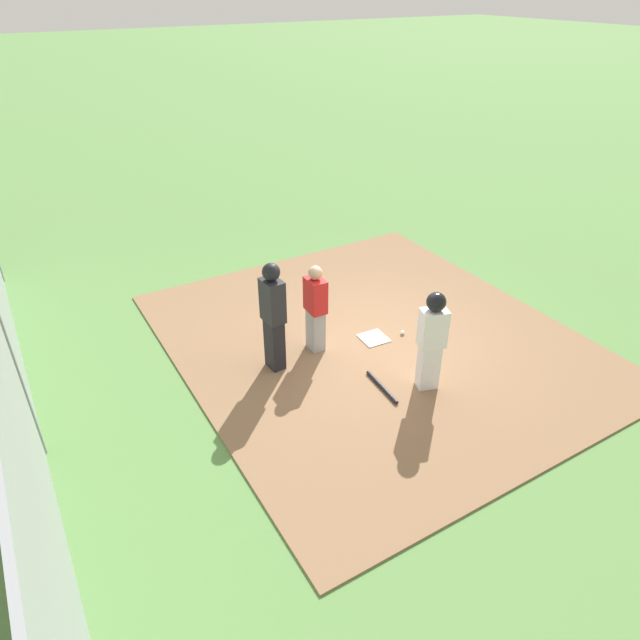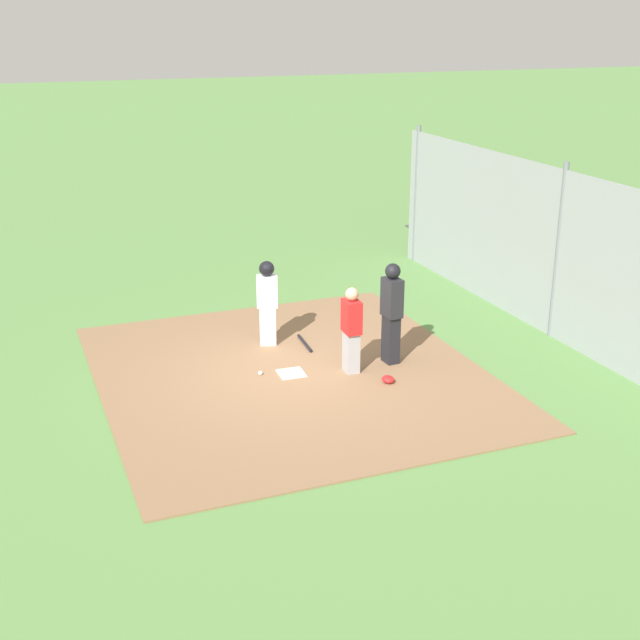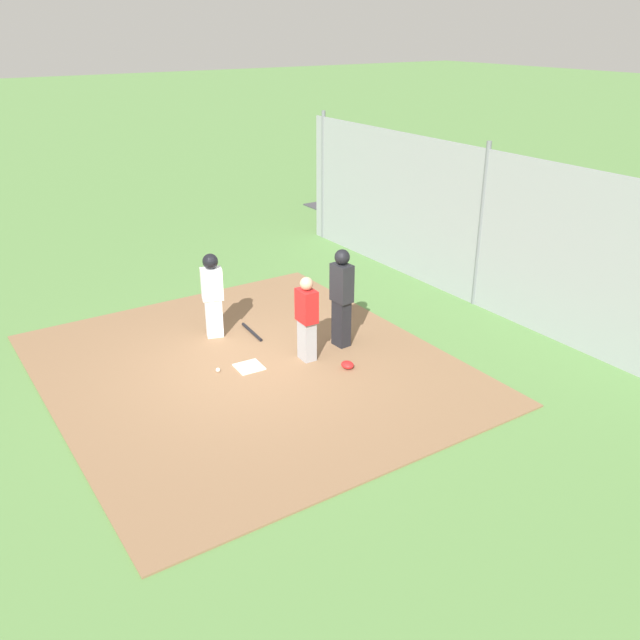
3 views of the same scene
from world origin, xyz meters
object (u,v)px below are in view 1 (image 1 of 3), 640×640
Objects in this scene: catcher at (315,308)px; catcher_mask at (277,332)px; runner at (432,335)px; baseball_bat at (382,387)px; baseball at (403,333)px; home_plate at (374,338)px; umpire at (273,315)px.

catcher reaches higher than catcher_mask.
catcher_mask is (-0.67, -0.39, -0.72)m from catcher.
runner is at bearing 28.59° from catcher_mask.
catcher is at bearing 46.26° from runner.
baseball_bat is at bearing 18.08° from catcher_mask.
baseball is (0.42, 1.51, -0.74)m from catcher.
catcher is 1.82× the size of baseball_bat.
catcher_mask reaches higher than baseball_bat.
runner is (1.48, -0.07, 0.90)m from home_plate.
baseball_bat is (-0.29, -0.62, -0.88)m from runner.
baseball is (-1.34, 0.58, -0.88)m from runner.
baseball_bat is 2.25m from catcher_mask.
home_plate is at bearing 15.62° from runner.
catcher is 1.06m from catcher_mask.
catcher reaches higher than baseball_bat.
catcher_mask is at bearing -124.16° from home_plate.
runner is at bearing -59.67° from catcher.
umpire reaches higher than catcher.
baseball is at bearing 74.24° from home_plate.
runner is 21.79× the size of baseball.
baseball_bat is at bearing -75.78° from catcher.
umpire is 2.38m from runner.
home_plate is 5.95× the size of baseball.
runner is 6.72× the size of catcher_mask.
baseball_bat is at bearing -53.88° from umpire.
baseball is at bearing -5.26° from runner.
home_plate is 0.53m from baseball.
catcher is 1.67m from baseball_bat.
umpire reaches higher than baseball_bat.
umpire reaches higher than catcher_mask.
umpire is 24.57× the size of baseball.
catcher is at bearing -105.38° from baseball.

